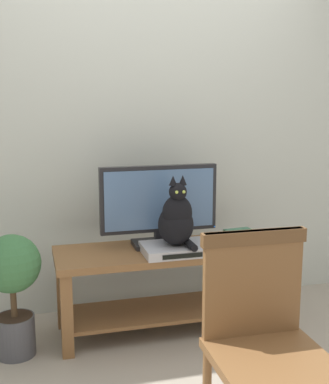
{
  "coord_description": "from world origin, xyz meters",
  "views": [
    {
      "loc": [
        -0.81,
        -2.51,
        1.54
      ],
      "look_at": [
        0.0,
        0.52,
        0.94
      ],
      "focal_mm": 47.87,
      "sensor_mm": 36.0,
      "label": 1
    }
  ],
  "objects_px": {
    "media_box": "(176,249)",
    "cat": "(177,219)",
    "tv": "(159,203)",
    "tv_stand": "(163,274)",
    "wooden_chair": "(263,332)",
    "book_stack": "(240,236)",
    "potted_plant": "(12,282)"
  },
  "relations": [
    {
      "from": "media_box",
      "to": "potted_plant",
      "type": "height_order",
      "value": "potted_plant"
    },
    {
      "from": "tv",
      "to": "book_stack",
      "type": "distance_m",
      "value": 0.6
    },
    {
      "from": "tv",
      "to": "media_box",
      "type": "height_order",
      "value": "tv"
    },
    {
      "from": "wooden_chair",
      "to": "media_box",
      "type": "bearing_deg",
      "value": 92.08
    },
    {
      "from": "cat",
      "to": "potted_plant",
      "type": "height_order",
      "value": "cat"
    },
    {
      "from": "tv_stand",
      "to": "wooden_chair",
      "type": "xyz_separation_m",
      "value": [
        0.1,
        -1.27,
        0.18
      ]
    },
    {
      "from": "tv_stand",
      "to": "book_stack",
      "type": "height_order",
      "value": "book_stack"
    },
    {
      "from": "media_box",
      "to": "wooden_chair",
      "type": "height_order",
      "value": "wooden_chair"
    },
    {
      "from": "tv_stand",
      "to": "book_stack",
      "type": "distance_m",
      "value": 0.59
    },
    {
      "from": "tv",
      "to": "wooden_chair",
      "type": "relative_size",
      "value": 0.8
    },
    {
      "from": "media_box",
      "to": "potted_plant",
      "type": "bearing_deg",
      "value": 179.29
    },
    {
      "from": "tv_stand",
      "to": "cat",
      "type": "distance_m",
      "value": 0.42
    },
    {
      "from": "tv",
      "to": "cat",
      "type": "xyz_separation_m",
      "value": [
        0.06,
        -0.2,
        -0.06
      ]
    },
    {
      "from": "book_stack",
      "to": "potted_plant",
      "type": "height_order",
      "value": "potted_plant"
    },
    {
      "from": "media_box",
      "to": "cat",
      "type": "relative_size",
      "value": 0.93
    },
    {
      "from": "media_box",
      "to": "cat",
      "type": "bearing_deg",
      "value": -84.96
    },
    {
      "from": "cat",
      "to": "tv_stand",
      "type": "bearing_deg",
      "value": 114.35
    },
    {
      "from": "tv_stand",
      "to": "wooden_chair",
      "type": "height_order",
      "value": "wooden_chair"
    },
    {
      "from": "wooden_chair",
      "to": "cat",
      "type": "bearing_deg",
      "value": 92.04
    },
    {
      "from": "cat",
      "to": "wooden_chair",
      "type": "xyz_separation_m",
      "value": [
        0.04,
        -1.15,
        -0.21
      ]
    },
    {
      "from": "tv_stand",
      "to": "tv",
      "type": "relative_size",
      "value": 1.78
    },
    {
      "from": "tv_stand",
      "to": "wooden_chair",
      "type": "bearing_deg",
      "value": -85.59
    },
    {
      "from": "tv",
      "to": "potted_plant",
      "type": "height_order",
      "value": "tv"
    },
    {
      "from": "tv",
      "to": "wooden_chair",
      "type": "bearing_deg",
      "value": -85.85
    },
    {
      "from": "tv",
      "to": "cat",
      "type": "height_order",
      "value": "tv"
    },
    {
      "from": "tv_stand",
      "to": "book_stack",
      "type": "relative_size",
      "value": 6.88
    },
    {
      "from": "media_box",
      "to": "potted_plant",
      "type": "distance_m",
      "value": 1.0
    },
    {
      "from": "potted_plant",
      "to": "tv_stand",
      "type": "bearing_deg",
      "value": 6.19
    },
    {
      "from": "tv_stand",
      "to": "media_box",
      "type": "height_order",
      "value": "media_box"
    },
    {
      "from": "book_stack",
      "to": "media_box",
      "type": "bearing_deg",
      "value": -165.37
    },
    {
      "from": "tv_stand",
      "to": "potted_plant",
      "type": "bearing_deg",
      "value": -173.81
    },
    {
      "from": "media_box",
      "to": "cat",
      "type": "xyz_separation_m",
      "value": [
        0.0,
        -0.01,
        0.2
      ]
    }
  ]
}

